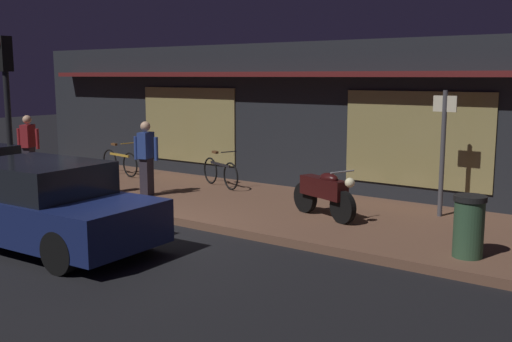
{
  "coord_description": "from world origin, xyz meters",
  "views": [
    {
      "loc": [
        7.8,
        -7.13,
        2.82
      ],
      "look_at": [
        0.93,
        2.4,
        0.95
      ],
      "focal_mm": 42.16,
      "sensor_mm": 36.0,
      "label": 1
    }
  ],
  "objects_px": {
    "bicycle_extra": "(220,172)",
    "person_photographer": "(29,146)",
    "person_bystander": "(146,157)",
    "parked_car_far": "(42,205)",
    "traffic_light_pole": "(6,93)",
    "motorcycle": "(325,192)",
    "sign_post": "(443,146)",
    "bicycle_parked": "(120,162)",
    "trash_bin": "(469,226)"
  },
  "relations": [
    {
      "from": "bicycle_parked",
      "to": "sign_post",
      "type": "xyz_separation_m",
      "value": [
        8.69,
        0.31,
        1.0
      ]
    },
    {
      "from": "person_photographer",
      "to": "parked_car_far",
      "type": "xyz_separation_m",
      "value": [
        5.16,
        -3.21,
        -0.32
      ]
    },
    {
      "from": "bicycle_extra",
      "to": "person_bystander",
      "type": "distance_m",
      "value": 1.99
    },
    {
      "from": "person_bystander",
      "to": "trash_bin",
      "type": "bearing_deg",
      "value": -3.75
    },
    {
      "from": "bicycle_extra",
      "to": "trash_bin",
      "type": "relative_size",
      "value": 1.68
    },
    {
      "from": "bicycle_parked",
      "to": "trash_bin",
      "type": "distance_m",
      "value": 10.12
    },
    {
      "from": "bicycle_parked",
      "to": "parked_car_far",
      "type": "height_order",
      "value": "parked_car_far"
    },
    {
      "from": "traffic_light_pole",
      "to": "sign_post",
      "type": "bearing_deg",
      "value": 29.29
    },
    {
      "from": "sign_post",
      "to": "traffic_light_pole",
      "type": "relative_size",
      "value": 0.67
    },
    {
      "from": "motorcycle",
      "to": "trash_bin",
      "type": "xyz_separation_m",
      "value": [
        2.95,
        -0.93,
        -0.03
      ]
    },
    {
      "from": "bicycle_extra",
      "to": "parked_car_far",
      "type": "xyz_separation_m",
      "value": [
        0.54,
        -5.33,
        0.2
      ]
    },
    {
      "from": "bicycle_extra",
      "to": "person_photographer",
      "type": "xyz_separation_m",
      "value": [
        -4.62,
        -2.12,
        0.52
      ]
    },
    {
      "from": "motorcycle",
      "to": "person_photographer",
      "type": "xyz_separation_m",
      "value": [
        -8.26,
        -0.76,
        0.38
      ]
    },
    {
      "from": "motorcycle",
      "to": "parked_car_far",
      "type": "relative_size",
      "value": 0.39
    },
    {
      "from": "person_bystander",
      "to": "traffic_light_pole",
      "type": "xyz_separation_m",
      "value": [
        -1.52,
        -2.35,
        1.45
      ]
    },
    {
      "from": "motorcycle",
      "to": "bicycle_extra",
      "type": "distance_m",
      "value": 3.89
    },
    {
      "from": "person_photographer",
      "to": "sign_post",
      "type": "relative_size",
      "value": 0.7
    },
    {
      "from": "bicycle_parked",
      "to": "bicycle_extra",
      "type": "xyz_separation_m",
      "value": [
        3.31,
        0.24,
        0.0
      ]
    },
    {
      "from": "motorcycle",
      "to": "sign_post",
      "type": "height_order",
      "value": "sign_post"
    },
    {
      "from": "motorcycle",
      "to": "sign_post",
      "type": "bearing_deg",
      "value": 39.54
    },
    {
      "from": "sign_post",
      "to": "parked_car_far",
      "type": "distance_m",
      "value": 7.29
    },
    {
      "from": "bicycle_extra",
      "to": "bicycle_parked",
      "type": "bearing_deg",
      "value": -175.83
    },
    {
      "from": "person_photographer",
      "to": "parked_car_far",
      "type": "bearing_deg",
      "value": -31.89
    },
    {
      "from": "bicycle_extra",
      "to": "parked_car_far",
      "type": "distance_m",
      "value": 5.36
    },
    {
      "from": "motorcycle",
      "to": "trash_bin",
      "type": "distance_m",
      "value": 3.1
    },
    {
      "from": "sign_post",
      "to": "parked_car_far",
      "type": "xyz_separation_m",
      "value": [
        -4.83,
        -5.39,
        -0.81
      ]
    },
    {
      "from": "trash_bin",
      "to": "person_photographer",
      "type": "bearing_deg",
      "value": 179.12
    },
    {
      "from": "bicycle_extra",
      "to": "person_bystander",
      "type": "xyz_separation_m",
      "value": [
        -0.64,
        -1.81,
        0.52
      ]
    },
    {
      "from": "bicycle_extra",
      "to": "person_photographer",
      "type": "relative_size",
      "value": 0.93
    },
    {
      "from": "bicycle_extra",
      "to": "motorcycle",
      "type": "bearing_deg",
      "value": -20.46
    },
    {
      "from": "bicycle_parked",
      "to": "traffic_light_pole",
      "type": "bearing_deg",
      "value": -73.59
    },
    {
      "from": "bicycle_extra",
      "to": "parked_car_far",
      "type": "relative_size",
      "value": 0.37
    },
    {
      "from": "bicycle_parked",
      "to": "person_bystander",
      "type": "distance_m",
      "value": 3.14
    },
    {
      "from": "trash_bin",
      "to": "traffic_light_pole",
      "type": "bearing_deg",
      "value": -167.94
    },
    {
      "from": "bicycle_parked",
      "to": "person_bystander",
      "type": "relative_size",
      "value": 0.99
    },
    {
      "from": "person_photographer",
      "to": "person_bystander",
      "type": "distance_m",
      "value": 3.99
    },
    {
      "from": "sign_post",
      "to": "parked_car_far",
      "type": "bearing_deg",
      "value": -131.86
    },
    {
      "from": "person_photographer",
      "to": "parked_car_far",
      "type": "distance_m",
      "value": 6.09
    },
    {
      "from": "motorcycle",
      "to": "person_bystander",
      "type": "distance_m",
      "value": 4.33
    },
    {
      "from": "bicycle_parked",
      "to": "motorcycle",
      "type": "bearing_deg",
      "value": -9.14
    },
    {
      "from": "motorcycle",
      "to": "trash_bin",
      "type": "bearing_deg",
      "value": -17.45
    },
    {
      "from": "person_bystander",
      "to": "sign_post",
      "type": "bearing_deg",
      "value": 17.36
    },
    {
      "from": "sign_post",
      "to": "trash_bin",
      "type": "xyz_separation_m",
      "value": [
        1.23,
        -2.35,
        -0.89
      ]
    },
    {
      "from": "person_photographer",
      "to": "sign_post",
      "type": "bearing_deg",
      "value": 12.32
    },
    {
      "from": "person_bystander",
      "to": "parked_car_far",
      "type": "xyz_separation_m",
      "value": [
        1.18,
        -3.51,
        -0.32
      ]
    },
    {
      "from": "person_bystander",
      "to": "bicycle_parked",
      "type": "bearing_deg",
      "value": 149.51
    },
    {
      "from": "sign_post",
      "to": "trash_bin",
      "type": "height_order",
      "value": "sign_post"
    },
    {
      "from": "person_bystander",
      "to": "parked_car_far",
      "type": "distance_m",
      "value": 3.72
    },
    {
      "from": "motorcycle",
      "to": "person_bystander",
      "type": "bearing_deg",
      "value": -173.96
    },
    {
      "from": "person_photographer",
      "to": "sign_post",
      "type": "height_order",
      "value": "sign_post"
    }
  ]
}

